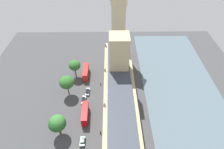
% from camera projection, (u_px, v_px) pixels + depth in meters
% --- Properties ---
extents(ground_plane, '(137.77, 137.77, 0.00)m').
position_uv_depth(ground_plane, '(115.00, 106.00, 89.84)').
color(ground_plane, '#424244').
extents(river_thames, '(36.91, 124.00, 0.25)m').
position_uv_depth(river_thames, '(187.00, 105.00, 90.07)').
color(river_thames, slate).
rests_on(river_thames, ground).
extents(parliament_building, '(13.35, 67.77, 29.56)m').
position_uv_depth(parliament_building, '(119.00, 91.00, 85.98)').
color(parliament_building, tan).
rests_on(parliament_building, ground).
extents(clock_tower, '(8.19, 8.19, 53.79)m').
position_uv_depth(clock_tower, '(118.00, 13.00, 100.50)').
color(clock_tower, '#CCBA8E').
rests_on(clock_tower, ground).
extents(double_decker_bus_far_end, '(2.65, 10.50, 4.75)m').
position_uv_depth(double_decker_bus_far_end, '(86.00, 72.00, 103.83)').
color(double_decker_bus_far_end, red).
rests_on(double_decker_bus_far_end, ground).
extents(car_silver_leading, '(1.97, 4.71, 1.74)m').
position_uv_depth(car_silver_leading, '(88.00, 92.00, 95.48)').
color(car_silver_leading, '#B7B7BC').
rests_on(car_silver_leading, ground).
extents(car_white_under_trees, '(2.03, 4.80, 1.74)m').
position_uv_depth(car_white_under_trees, '(84.00, 100.00, 91.46)').
color(car_white_under_trees, silver).
rests_on(car_white_under_trees, ground).
extents(double_decker_bus_corner, '(2.88, 10.56, 4.75)m').
position_uv_depth(double_decker_bus_corner, '(85.00, 113.00, 83.39)').
color(double_decker_bus_corner, '#B20C0F').
rests_on(double_decker_bus_corner, ground).
extents(car_dark_green_trailing, '(1.97, 4.09, 1.74)m').
position_uv_depth(car_dark_green_trailing, '(83.00, 141.00, 75.56)').
color(car_dark_green_trailing, '#19472D').
rests_on(car_dark_green_trailing, ground).
extents(pedestrian_midblock, '(0.66, 0.69, 1.66)m').
position_uv_depth(pedestrian_midblock, '(100.00, 132.00, 78.61)').
color(pedestrian_midblock, black).
rests_on(pedestrian_midblock, ground).
extents(pedestrian_opposite_hall, '(0.61, 0.67, 1.59)m').
position_uv_depth(pedestrian_opposite_hall, '(101.00, 84.00, 99.63)').
color(pedestrian_opposite_hall, navy).
rests_on(pedestrian_opposite_hall, ground).
extents(plane_tree_near_tower, '(6.91, 6.91, 10.82)m').
position_uv_depth(plane_tree_near_tower, '(67.00, 82.00, 90.26)').
color(plane_tree_near_tower, brown).
rests_on(plane_tree_near_tower, ground).
extents(plane_tree_kerbside, '(6.04, 6.04, 10.22)m').
position_uv_depth(plane_tree_kerbside, '(57.00, 122.00, 74.24)').
color(plane_tree_kerbside, brown).
rests_on(plane_tree_kerbside, ground).
extents(plane_tree_slot_10, '(6.80, 6.80, 9.84)m').
position_uv_depth(plane_tree_slot_10, '(57.00, 124.00, 74.45)').
color(plane_tree_slot_10, brown).
rests_on(plane_tree_slot_10, ground).
extents(plane_tree_slot_11, '(6.06, 6.06, 10.15)m').
position_uv_depth(plane_tree_slot_11, '(75.00, 65.00, 100.27)').
color(plane_tree_slot_11, brown).
rests_on(plane_tree_slot_11, ground).
extents(street_lamp_slot_12, '(0.56, 0.56, 6.29)m').
position_uv_depth(street_lamp_slot_12, '(74.00, 72.00, 101.00)').
color(street_lamp_slot_12, black).
rests_on(street_lamp_slot_12, ground).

